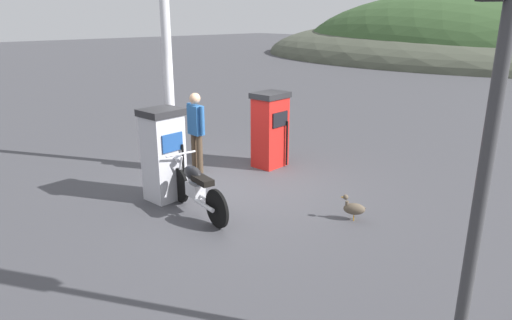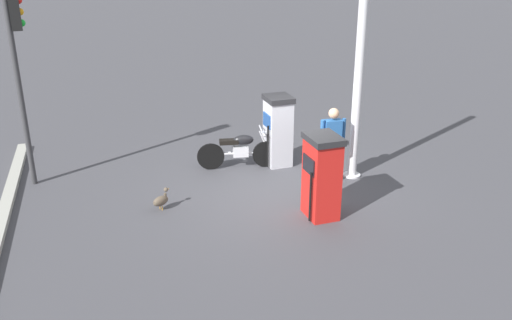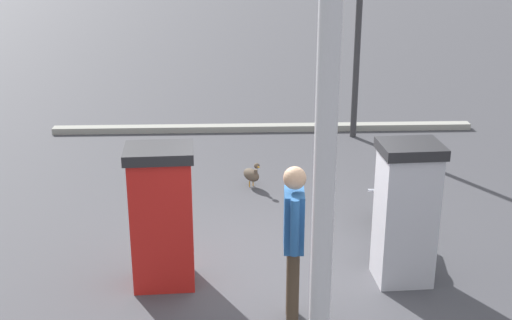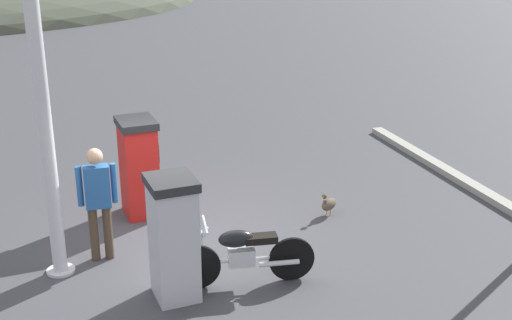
{
  "view_description": "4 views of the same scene",
  "coord_description": "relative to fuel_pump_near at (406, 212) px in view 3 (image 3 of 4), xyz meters",
  "views": [
    {
      "loc": [
        6.45,
        -5.71,
        3.24
      ],
      "look_at": [
        1.16,
        -0.55,
        0.91
      ],
      "focal_mm": 32.09,
      "sensor_mm": 36.0,
      "label": 1
    },
    {
      "loc": [
        3.43,
        10.46,
        5.12
      ],
      "look_at": [
        0.64,
        0.38,
        0.89
      ],
      "focal_mm": 39.08,
      "sensor_mm": 36.0,
      "label": 2
    },
    {
      "loc": [
        -7.44,
        0.53,
        4.02
      ],
      "look_at": [
        0.76,
        0.29,
        1.1
      ],
      "focal_mm": 47.77,
      "sensor_mm": 36.0,
      "label": 3
    },
    {
      "loc": [
        -1.86,
        -9.16,
        4.79
      ],
      "look_at": [
        1.29,
        0.26,
        1.16
      ],
      "focal_mm": 47.32,
      "sensor_mm": 36.0,
      "label": 4
    }
  ],
  "objects": [
    {
      "name": "fuel_pump_far",
      "position": [
        -0.0,
        2.77,
        -0.01
      ],
      "size": [
        0.65,
        0.79,
        1.67
      ],
      "color": "red",
      "rests_on": "ground"
    },
    {
      "name": "attendant_person",
      "position": [
        -0.81,
        1.35,
        0.14
      ],
      "size": [
        0.57,
        0.24,
        1.72
      ],
      "color": "#473828",
      "rests_on": "ground"
    },
    {
      "name": "fuel_pump_near",
      "position": [
        0.0,
        0.0,
        0.0
      ],
      "size": [
        0.65,
        0.72,
        1.69
      ],
      "color": "silver",
      "rests_on": "ground"
    },
    {
      "name": "ground_plane",
      "position": [
        0.38,
        1.39,
        -0.86
      ],
      "size": [
        120.0,
        120.0,
        0.0
      ],
      "primitive_type": "plane",
      "color": "#424247"
    },
    {
      "name": "motorcycle_near_pump",
      "position": [
        0.93,
        -0.0,
        -0.37
      ],
      "size": [
        1.93,
        0.62,
        0.96
      ],
      "color": "black",
      "rests_on": "ground"
    },
    {
      "name": "wandering_duck",
      "position": [
        2.98,
        1.69,
        -0.65
      ],
      "size": [
        0.41,
        0.34,
        0.44
      ],
      "color": "brown",
      "rests_on": "ground"
    },
    {
      "name": "canopy_support_pole",
      "position": [
        -1.43,
        1.14,
        1.35
      ],
      "size": [
        0.4,
        0.4,
        4.57
      ],
      "color": "silver",
      "rests_on": "ground"
    },
    {
      "name": "road_edge_kerb",
      "position": [
        5.99,
        1.39,
        -0.8
      ],
      "size": [
        0.32,
        8.35,
        0.12
      ],
      "color": "#9E9E93",
      "rests_on": "ground"
    }
  ]
}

